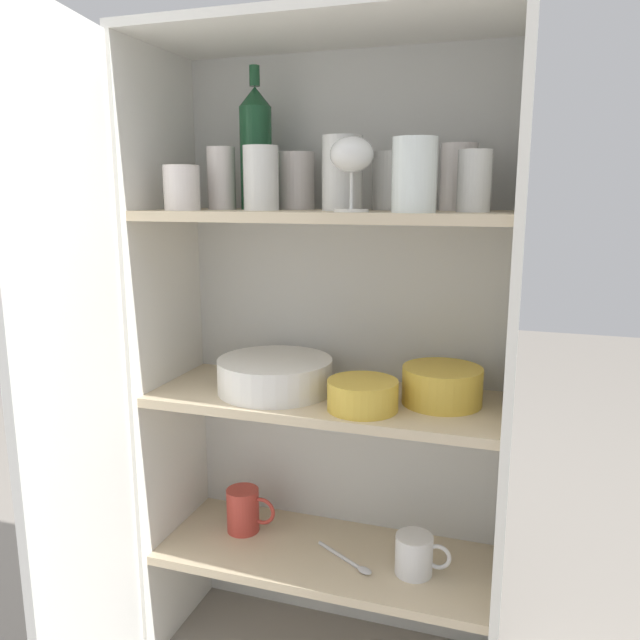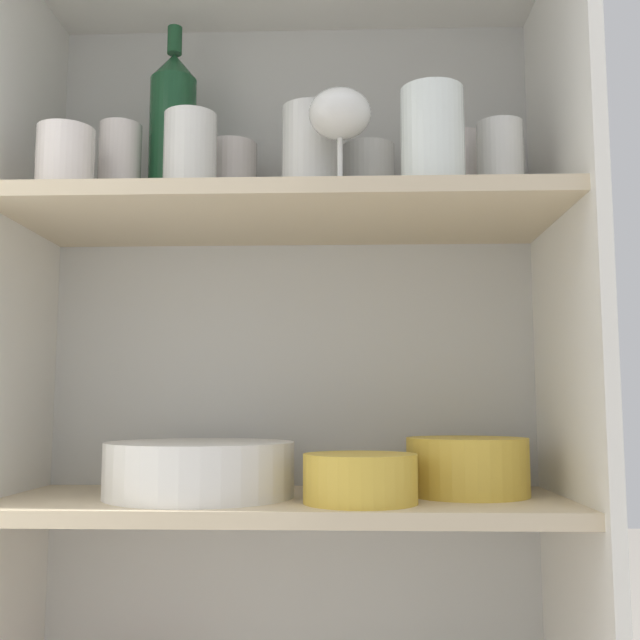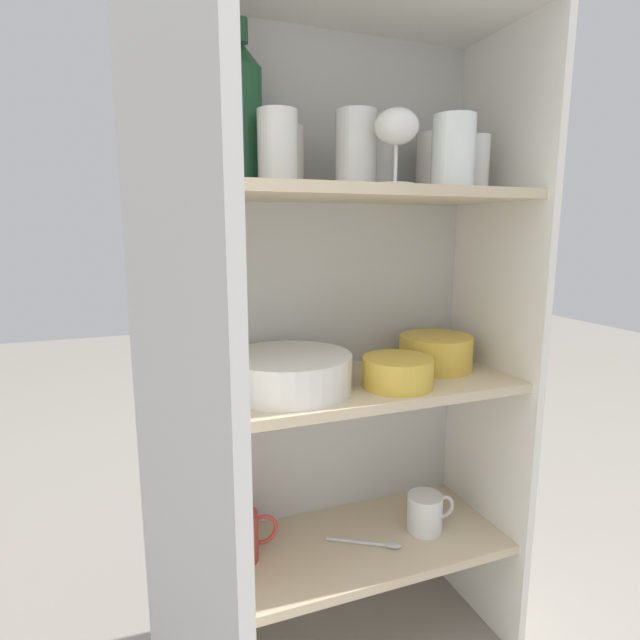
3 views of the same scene
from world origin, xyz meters
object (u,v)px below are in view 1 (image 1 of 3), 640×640
at_px(plate_stack_white, 275,375).
at_px(coffee_mug_primary, 415,555).
at_px(wine_bottle, 256,148).
at_px(serving_bowl_small, 363,393).
at_px(mixing_bowl_large, 442,384).

height_order(plate_stack_white, coffee_mug_primary, plate_stack_white).
relative_size(wine_bottle, coffee_mug_primary, 2.51).
distance_m(wine_bottle, coffee_mug_primary, 0.93).
xyz_separation_m(wine_bottle, serving_bowl_small, (0.27, -0.12, -0.49)).
xyz_separation_m(plate_stack_white, mixing_bowl_large, (0.36, 0.03, 0.01)).
bearing_deg(serving_bowl_small, coffee_mug_primary, 21.72).
xyz_separation_m(serving_bowl_small, coffee_mug_primary, (0.11, 0.04, -0.36)).
bearing_deg(mixing_bowl_large, wine_bottle, 175.56).
xyz_separation_m(mixing_bowl_large, coffee_mug_primary, (-0.04, -0.04, -0.37)).
bearing_deg(plate_stack_white, wine_bottle, 135.21).
bearing_deg(plate_stack_white, serving_bowl_small, -15.17).
height_order(plate_stack_white, mixing_bowl_large, mixing_bowl_large).
bearing_deg(mixing_bowl_large, plate_stack_white, -175.40).
xyz_separation_m(wine_bottle, mixing_bowl_large, (0.42, -0.03, -0.48)).
distance_m(plate_stack_white, serving_bowl_small, 0.22).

